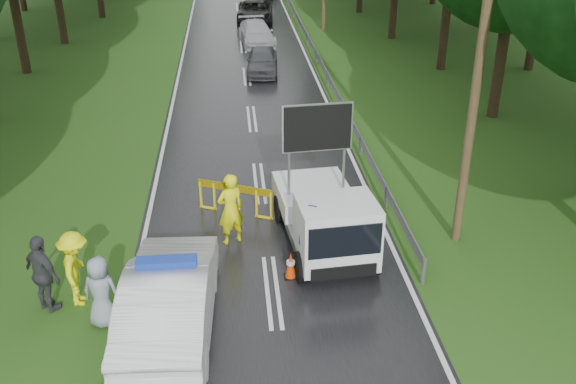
{
  "coord_description": "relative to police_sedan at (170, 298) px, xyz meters",
  "views": [
    {
      "loc": [
        -0.79,
        -12.7,
        9.09
      ],
      "look_at": [
        0.63,
        2.71,
        1.3
      ],
      "focal_mm": 40.0,
      "sensor_mm": 36.0,
      "label": 1
    }
  ],
  "objects": [
    {
      "name": "utility_pole_near",
      "position": [
        7.48,
        3.24,
        4.22
      ],
      "size": [
        1.4,
        0.24,
        10.0
      ],
      "color": "#44331F",
      "rests_on": "ground"
    },
    {
      "name": "ground",
      "position": [
        2.28,
        1.24,
        -0.85
      ],
      "size": [
        160.0,
        160.0,
        0.0
      ],
      "primitive_type": "plane",
      "color": "#264F16",
      "rests_on": "ground"
    },
    {
      "name": "civilian",
      "position": [
        3.34,
        1.74,
        0.15
      ],
      "size": [
        1.02,
        0.81,
        2.01
      ],
      "primitive_type": "imported",
      "rotation": [
        0.0,
        0.0,
        -0.06
      ],
      "color": "#173996",
      "rests_on": "ground"
    },
    {
      "name": "queue_car_second",
      "position": [
        3.08,
        25.74,
        -0.2
      ],
      "size": [
        2.23,
        4.59,
        1.29
      ],
      "primitive_type": "imported",
      "rotation": [
        0.0,
        0.0,
        0.1
      ],
      "color": "#ADB0B5",
      "rests_on": "ground"
    },
    {
      "name": "road",
      "position": [
        2.28,
        31.24,
        -0.84
      ],
      "size": [
        7.0,
        140.0,
        0.02
      ],
      "primitive_type": "cube",
      "color": "black",
      "rests_on": "ground"
    },
    {
      "name": "barrier",
      "position": [
        1.48,
        5.24,
        -0.12
      ],
      "size": [
        2.13,
        1.0,
        0.96
      ],
      "rotation": [
        0.0,
        0.0,
        -0.43
      ],
      "color": "yellow",
      "rests_on": "ground"
    },
    {
      "name": "bystander_left",
      "position": [
        -2.22,
        1.24,
        0.08
      ],
      "size": [
        0.8,
        1.26,
        1.86
      ],
      "primitive_type": "imported",
      "rotation": [
        0.0,
        0.0,
        1.67
      ],
      "color": "#F6FF0D",
      "rests_on": "ground"
    },
    {
      "name": "officer",
      "position": [
        1.35,
        3.62,
        0.17
      ],
      "size": [
        0.88,
        0.76,
        2.04
      ],
      "primitive_type": "imported",
      "rotation": [
        0.0,
        0.0,
        3.59
      ],
      "color": "#FAFF0D",
      "rests_on": "ground"
    },
    {
      "name": "bystander_right",
      "position": [
        -1.52,
        0.36,
        0.01
      ],
      "size": [
        0.94,
        0.73,
        1.72
      ],
      "primitive_type": "imported",
      "rotation": [
        0.0,
        0.0,
        2.9
      ],
      "color": "gray",
      "rests_on": "ground"
    },
    {
      "name": "cone_center",
      "position": [
        2.78,
        1.79,
        -0.5
      ],
      "size": [
        0.34,
        0.34,
        0.72
      ],
      "color": "black",
      "rests_on": "ground"
    },
    {
      "name": "queue_car_third",
      "position": [
        3.28,
        31.74,
        -0.16
      ],
      "size": [
        2.6,
        5.11,
        1.38
      ],
      "primitive_type": "imported",
      "rotation": [
        0.0,
        0.0,
        -0.06
      ],
      "color": "black",
      "rests_on": "ground"
    },
    {
      "name": "police_sedan",
      "position": [
        0.0,
        0.0,
        0.0
      ],
      "size": [
        2.01,
        5.2,
        1.86
      ],
      "rotation": [
        0.0,
        0.0,
        3.1
      ],
      "color": "white",
      "rests_on": "ground"
    },
    {
      "name": "queue_car_first",
      "position": [
        3.08,
        19.74,
        -0.21
      ],
      "size": [
        1.77,
        3.86,
        1.28
      ],
      "primitive_type": "imported",
      "rotation": [
        0.0,
        0.0,
        -0.07
      ],
      "color": "#3D3E44",
      "rests_on": "ground"
    },
    {
      "name": "bystander_mid",
      "position": [
        -2.89,
        1.01,
        0.12
      ],
      "size": [
        1.17,
        1.1,
        1.94
      ],
      "primitive_type": "imported",
      "rotation": [
        0.0,
        0.0,
        2.43
      ],
      "color": "#393A3F",
      "rests_on": "ground"
    },
    {
      "name": "cone_far",
      "position": [
        3.29,
        6.24,
        -0.52
      ],
      "size": [
        0.32,
        0.32,
        0.68
      ],
      "color": "black",
      "rests_on": "ground"
    },
    {
      "name": "guardrail",
      "position": [
        5.98,
        30.9,
        -0.3
      ],
      "size": [
        0.12,
        60.06,
        0.7
      ],
      "color": "gray",
      "rests_on": "ground"
    },
    {
      "name": "work_truck",
      "position": [
        3.82,
        2.99,
        0.14
      ],
      "size": [
        2.43,
        4.75,
        3.66
      ],
      "rotation": [
        0.0,
        0.0,
        0.09
      ],
      "color": "gray",
      "rests_on": "ground"
    },
    {
      "name": "cone_left_mid",
      "position": [
        -0.56,
        1.74,
        -0.47
      ],
      "size": [
        0.37,
        0.37,
        0.79
      ],
      "color": "black",
      "rests_on": "ground"
    },
    {
      "name": "cone_right",
      "position": [
        4.68,
        3.49,
        -0.5
      ],
      "size": [
        0.34,
        0.34,
        0.71
      ],
      "color": "black",
      "rests_on": "ground"
    }
  ]
}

